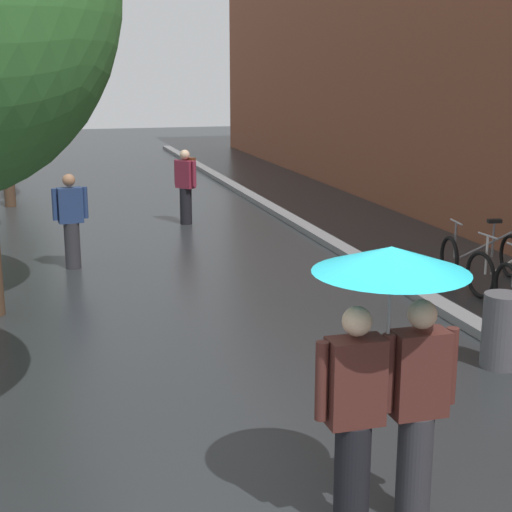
# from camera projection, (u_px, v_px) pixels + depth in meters

# --- Properties ---
(kerb_strip) EXTENTS (0.30, 36.00, 0.12)m
(kerb_strip) POSITION_uv_depth(u_px,v_px,m) (310.00, 231.00, 15.74)
(kerb_strip) COLOR slate
(kerb_strip) RESTS_ON ground
(street_tree_5) EXTENTS (2.26, 2.26, 4.86)m
(street_tree_5) POSITION_uv_depth(u_px,v_px,m) (2.00, 62.00, 25.78)
(street_tree_5) COLOR #473323
(street_tree_5) RESTS_ON ground
(parked_bicycle_3) EXTENTS (1.12, 0.76, 0.96)m
(parked_bicycle_3) POSITION_uv_depth(u_px,v_px,m) (510.00, 270.00, 11.40)
(parked_bicycle_3) COLOR black
(parked_bicycle_3) RESTS_ON ground
(parked_bicycle_4) EXTENTS (1.17, 0.85, 0.96)m
(parked_bicycle_4) POSITION_uv_depth(u_px,v_px,m) (480.00, 255.00, 12.31)
(parked_bicycle_4) COLOR black
(parked_bicycle_4) RESTS_ON ground
(couple_under_umbrella) EXTENTS (1.09, 1.09, 2.11)m
(couple_under_umbrella) POSITION_uv_depth(u_px,v_px,m) (388.00, 347.00, 5.37)
(couple_under_umbrella) COLOR black
(couple_under_umbrella) RESTS_ON ground
(litter_bin) EXTENTS (0.44, 0.44, 0.85)m
(litter_bin) POSITION_uv_depth(u_px,v_px,m) (502.00, 331.00, 8.62)
(litter_bin) COLOR #4C4C51
(litter_bin) RESTS_ON ground
(pedestrian_walking_midground) EXTENTS (0.46, 0.48, 1.61)m
(pedestrian_walking_midground) POSITION_uv_depth(u_px,v_px,m) (186.00, 185.00, 16.53)
(pedestrian_walking_midground) COLOR black
(pedestrian_walking_midground) RESTS_ON ground
(pedestrian_walking_far) EXTENTS (0.59, 0.27, 1.60)m
(pedestrian_walking_far) POSITION_uv_depth(u_px,v_px,m) (71.00, 221.00, 12.83)
(pedestrian_walking_far) COLOR #2D2D33
(pedestrian_walking_far) RESTS_ON ground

